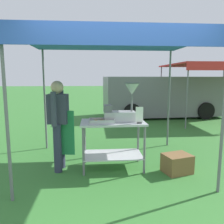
# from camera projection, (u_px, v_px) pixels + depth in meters

# --- Properties ---
(ground_plane) EXTENTS (70.00, 70.00, 0.00)m
(ground_plane) POSITION_uv_depth(u_px,v_px,m) (104.00, 119.00, 9.18)
(ground_plane) COLOR #33702D
(stall_canopy) EXTENTS (3.13, 2.52, 2.34)m
(stall_canopy) POSITION_uv_depth(u_px,v_px,m) (112.00, 43.00, 3.96)
(stall_canopy) COLOR slate
(stall_canopy) RESTS_ON ground
(donut_cart) EXTENTS (1.15, 0.66, 0.88)m
(donut_cart) POSITION_uv_depth(u_px,v_px,m) (113.00, 134.00, 4.11)
(donut_cart) COLOR #B7B7BC
(donut_cart) RESTS_ON ground
(donut_tray) EXTENTS (0.45, 0.28, 0.07)m
(donut_tray) POSITION_uv_depth(u_px,v_px,m) (102.00, 122.00, 3.94)
(donut_tray) COLOR #B7B7BC
(donut_tray) RESTS_ON donut_cart
(donut_fryer) EXTENTS (0.63, 0.28, 0.70)m
(donut_fryer) POSITION_uv_depth(u_px,v_px,m) (122.00, 107.00, 4.05)
(donut_fryer) COLOR #B7B7BC
(donut_fryer) RESTS_ON donut_cart
(menu_sign) EXTENTS (0.13, 0.05, 0.29)m
(menu_sign) POSITION_uv_depth(u_px,v_px,m) (139.00, 116.00, 3.89)
(menu_sign) COLOR black
(menu_sign) RESTS_ON donut_cart
(vendor) EXTENTS (0.46, 0.54, 1.61)m
(vendor) POSITION_uv_depth(u_px,v_px,m) (59.00, 121.00, 3.99)
(vendor) COLOR #2D3347
(vendor) RESTS_ON ground
(supply_crate) EXTENTS (0.54, 0.47, 0.33)m
(supply_crate) POSITION_uv_depth(u_px,v_px,m) (177.00, 163.00, 3.98)
(supply_crate) COLOR brown
(supply_crate) RESTS_ON ground
(van_grey) EXTENTS (4.96, 2.31, 1.69)m
(van_grey) POSITION_uv_depth(u_px,v_px,m) (162.00, 96.00, 9.68)
(van_grey) COLOR slate
(van_grey) RESTS_ON ground
(neighbour_tent) EXTENTS (3.09, 3.07, 2.17)m
(neighbour_tent) POSITION_uv_depth(u_px,v_px,m) (210.00, 66.00, 8.60)
(neighbour_tent) COLOR slate
(neighbour_tent) RESTS_ON ground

